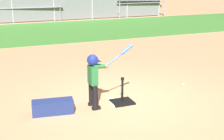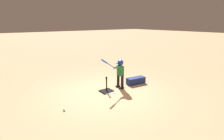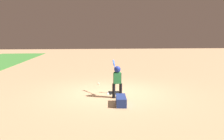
{
  "view_description": "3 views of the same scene",
  "coord_description": "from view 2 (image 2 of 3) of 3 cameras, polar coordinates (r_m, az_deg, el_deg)",
  "views": [
    {
      "loc": [
        -2.72,
        -6.04,
        2.71
      ],
      "look_at": [
        -0.45,
        -0.34,
        0.87
      ],
      "focal_mm": 50.0,
      "sensor_mm": 36.0,
      "label": 1
    },
    {
      "loc": [
        3.52,
        5.07,
        2.61
      ],
      "look_at": [
        -0.55,
        -0.34,
        0.75
      ],
      "focal_mm": 28.0,
      "sensor_mm": 36.0,
      "label": 2
    },
    {
      "loc": [
        -8.51,
        1.21,
        2.1
      ],
      "look_at": [
        -0.15,
        -0.01,
        0.95
      ],
      "focal_mm": 35.0,
      "sensor_mm": 36.0,
      "label": 3
    }
  ],
  "objects": [
    {
      "name": "home_plate",
      "position": [
        6.81,
        -1.24,
        -7.05
      ],
      "size": [
        0.5,
        0.5,
        0.02
      ],
      "primitive_type": "cube",
      "rotation": [
        0.0,
        0.0,
        -0.15
      ],
      "color": "white",
      "rests_on": "ground_plane"
    },
    {
      "name": "batter_child",
      "position": [
        6.97,
        2.5,
        -0.07
      ],
      "size": [
        1.04,
        0.37,
        1.33
      ],
      "color": "black",
      "rests_on": "ground_plane"
    },
    {
      "name": "batting_tee",
      "position": [
        6.81,
        -1.78,
        -6.5
      ],
      "size": [
        0.48,
        0.43,
        0.59
      ],
      "color": "black",
      "rests_on": "ground_plane"
    },
    {
      "name": "ground_plane",
      "position": [
        6.7,
        -2.04,
        -7.53
      ],
      "size": [
        90.0,
        90.0,
        0.0
      ],
      "primitive_type": "plane",
      "color": "tan"
    },
    {
      "name": "equipment_bag",
      "position": [
        7.72,
        7.77,
        -3.41
      ],
      "size": [
        0.87,
        0.43,
        0.28
      ],
      "primitive_type": "cube",
      "rotation": [
        0.0,
        0.0,
        -0.13
      ],
      "color": "navy",
      "rests_on": "ground_plane"
    },
    {
      "name": "baseball",
      "position": [
        5.63,
        -15.42,
        -12.4
      ],
      "size": [
        0.07,
        0.07,
        0.07
      ],
      "primitive_type": "sphere",
      "color": "white",
      "rests_on": "ground_plane"
    }
  ]
}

